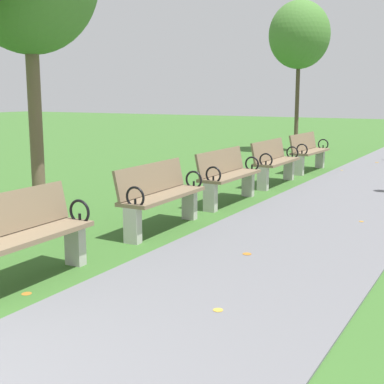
% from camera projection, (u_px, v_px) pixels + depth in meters
% --- Properties ---
extents(park_bench_2, '(0.51, 1.61, 0.90)m').
position_uv_depth(park_bench_2, '(19.00, 236.00, 5.17)').
color(park_bench_2, '#7A664C').
rests_on(park_bench_2, ground).
extents(park_bench_3, '(0.51, 1.61, 0.90)m').
position_uv_depth(park_bench_3, '(160.00, 195.00, 7.30)').
color(park_bench_3, '#7A664C').
rests_on(park_bench_3, ground).
extents(park_bench_4, '(0.48, 1.60, 0.90)m').
position_uv_depth(park_bench_4, '(228.00, 175.00, 9.09)').
color(park_bench_4, '#7A664C').
rests_on(park_bench_4, ground).
extents(park_bench_5, '(0.48, 1.60, 0.90)m').
position_uv_depth(park_bench_5, '(274.00, 161.00, 10.95)').
color(park_bench_5, '#7A664C').
rests_on(park_bench_5, ground).
extents(park_bench_6, '(0.52, 1.61, 0.90)m').
position_uv_depth(park_bench_6, '(308.00, 151.00, 12.85)').
color(park_bench_6, '#7A664C').
rests_on(park_bench_6, ground).
extents(tree_4, '(1.89, 1.89, 4.66)m').
position_uv_depth(tree_4, '(299.00, 35.00, 16.70)').
color(tree_4, '#4C3D2D').
rests_on(tree_4, ground).
extents(scattered_leaves, '(4.86, 15.60, 0.02)m').
position_uv_depth(scattered_leaves, '(203.00, 222.00, 7.79)').
color(scattered_leaves, brown).
rests_on(scattered_leaves, ground).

